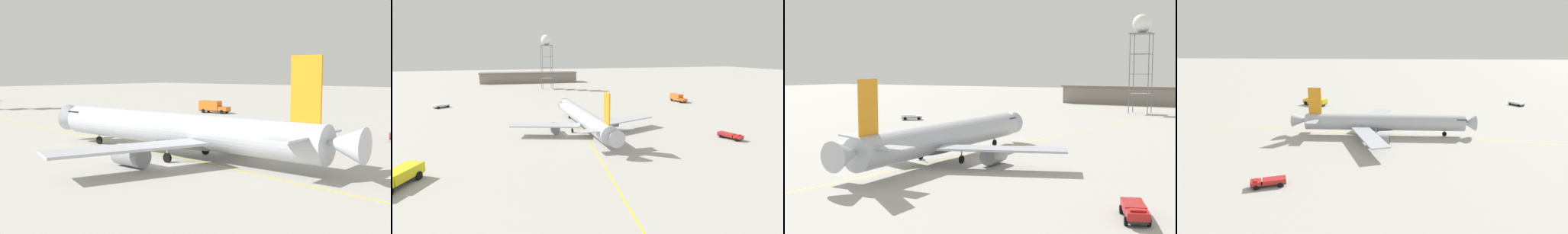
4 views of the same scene
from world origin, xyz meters
The scene contains 7 objects.
ground_plane centered at (0.00, 0.00, 0.00)m, with size 600.00×600.00×0.00m, color #ADAAA3.
airliner_main centered at (-4.56, -3.08, 3.16)m, with size 37.71×45.40×11.88m.
ops_pickup_truck centered at (-35.18, 14.61, 0.81)m, with size 3.66×5.88×1.41m.
pushback_tug_truck centered at (36.16, -50.12, 0.81)m, with size 5.78×5.11×1.30m.
radar_tower centered at (-11.04, -99.38, 24.64)m, with size 6.23×6.23×29.08m.
terminal_shed centered at (-5.40, -139.48, 3.45)m, with size 63.73×18.18×6.85m.
taxiway_centreline centered at (-4.86, -6.76, 0.00)m, with size 20.36×152.36×0.01m.
Camera 3 is at (-45.14, 60.18, 12.93)m, focal length 48.61 mm.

